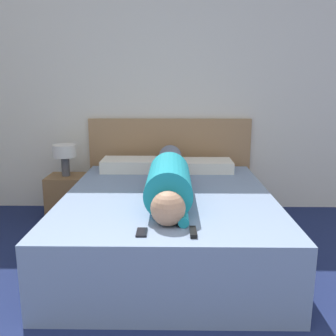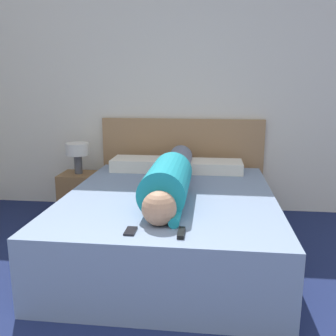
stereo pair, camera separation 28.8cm
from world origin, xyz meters
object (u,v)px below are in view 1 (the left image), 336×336
Objects in this scene: table_lamp at (65,153)px; cell_phone at (142,232)px; bed at (168,223)px; tv_remote at (193,232)px; pillow_second at (206,166)px; pillow_near_headboard at (129,165)px; nightstand at (67,197)px; person_lying at (169,177)px.

cell_phone is (0.94, -1.68, -0.17)m from table_lamp.
cell_phone is (-0.15, -0.84, 0.27)m from bed.
cell_phone is at bearing -60.86° from table_lamp.
tv_remote is at bearing -1.19° from cell_phone.
table_lamp is at bearing 179.51° from pillow_second.
cell_phone is at bearing -80.89° from pillow_near_headboard.
table_lamp is 1.47m from pillow_second.
pillow_second is at bearing -0.49° from nightstand.
tv_remote reaches higher than bed.
table_lamp reaches higher than pillow_near_headboard.
table_lamp is at bearing 142.20° from person_lying.
pillow_second is (0.37, 0.84, -0.09)m from person_lying.
bed is 0.41m from person_lying.
nightstand is 1.51m from pillow_second.
tv_remote is at bearing -97.55° from pillow_second.
pillow_near_headboard is at bearing 116.91° from bed.
bed is 15.97× the size of cell_phone.
tv_remote is 1.15× the size of cell_phone.
person_lying reaches higher than cell_phone.
pillow_near_headboard is 0.80m from pillow_second.
pillow_second is at bearing 65.86° from person_lying.
pillow_near_headboard is at bearing 180.00° from pillow_second.
table_lamp is at bearing 142.47° from bed.
person_lying reaches higher than pillow_second.
bed is 3.94× the size of pillow_second.
table_lamp is (0.00, 0.00, 0.47)m from nightstand.
pillow_near_headboard is at bearing 99.11° from cell_phone.
table_lamp is 0.68m from pillow_near_headboard.
cell_phone is (0.94, -1.68, 0.30)m from nightstand.
person_lying reaches higher than table_lamp.
cell_phone is (0.27, -1.67, -0.06)m from pillow_near_headboard.
bed is at bearing 119.64° from person_lying.
person_lying reaches higher than bed.
nightstand is at bearing 119.14° from cell_phone.
table_lamp is 0.63× the size of pillow_second.
nightstand is 1.45m from person_lying.
pillow_near_headboard is (0.67, -0.01, 0.36)m from nightstand.
person_lying is at bearing 79.21° from cell_phone.
table_lamp is 0.18× the size of person_lying.
pillow_second is at bearing 72.26° from cell_phone.
person_lying is (1.09, -0.85, -0.03)m from table_lamp.
person_lying is 3.26× the size of pillow_near_headboard.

